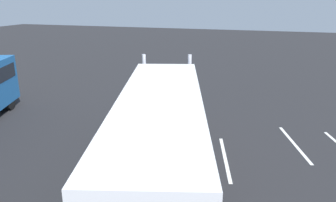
# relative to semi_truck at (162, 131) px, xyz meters

# --- Properties ---
(ground_plane) EXTENTS (120.00, 120.00, 0.00)m
(ground_plane) POSITION_rel_semi_truck_xyz_m (5.95, 1.58, -2.52)
(ground_plane) COLOR #232326
(lane_stripe_near) EXTENTS (4.32, 1.19, 0.01)m
(lane_stripe_near) POSITION_rel_semi_truck_xyz_m (3.47, -1.92, -2.52)
(lane_stripe_near) COLOR silver
(lane_stripe_near) RESTS_ON ground_plane
(lane_stripe_mid) EXTENTS (4.26, 1.43, 0.01)m
(lane_stripe_mid) POSITION_rel_semi_truck_xyz_m (6.06, -5.07, -2.52)
(lane_stripe_mid) COLOR silver
(lane_stripe_mid) RESTS_ON ground_plane
(semi_truck) EXTENTS (14.30, 6.21, 4.50)m
(semi_truck) POSITION_rel_semi_truck_xyz_m (0.00, 0.00, 0.00)
(semi_truck) COLOR white
(semi_truck) RESTS_ON ground_plane
(person_bystander) EXTENTS (0.38, 0.48, 1.63)m
(person_bystander) POSITION_rel_semi_truck_xyz_m (2.24, 2.97, -1.63)
(person_bystander) COLOR #2D3347
(person_bystander) RESTS_ON ground_plane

